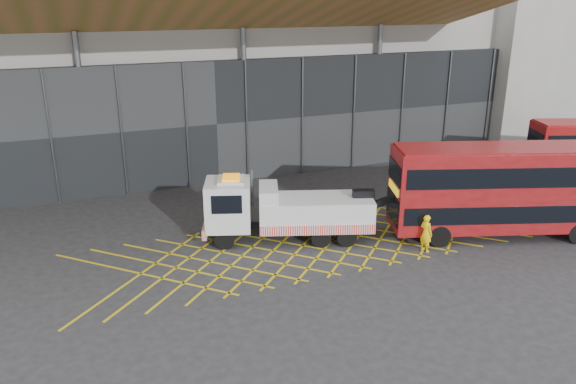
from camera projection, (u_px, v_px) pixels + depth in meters
name	position (u px, v px, depth m)	size (l,w,h in m)	color
ground_plane	(242.00, 256.00, 27.07)	(120.00, 120.00, 0.00)	#29292C
road_markings	(317.00, 243.00, 28.49)	(24.76, 7.16, 0.01)	gold
construction_building	(187.00, 38.00, 40.85)	(55.00, 23.97, 18.00)	gray
east_building	(532.00, 18.00, 49.11)	(15.00, 12.00, 20.00)	gray
recovery_truck	(283.00, 210.00, 28.40)	(9.92, 5.10, 3.51)	black
bus_towed	(507.00, 187.00, 28.60)	(11.97, 6.40, 4.79)	maroon
worker	(426.00, 233.00, 27.34)	(0.69, 0.45, 1.89)	yellow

